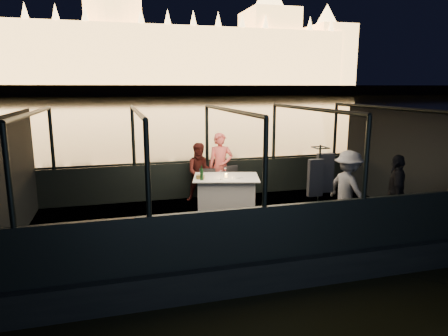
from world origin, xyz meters
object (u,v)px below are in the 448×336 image
object	(u,v)px
person_woman_coral	(221,170)
passenger_stripe	(348,185)
chair_port_left	(209,187)
person_man_maroon	(200,171)
passenger_dark	(396,188)
dining_table_central	(226,193)
coat_stand	(318,190)
chair_port_right	(233,185)
wine_bottle	(202,173)

from	to	relation	value
person_woman_coral	passenger_stripe	world-z (taller)	passenger_stripe
chair_port_left	person_woman_coral	world-z (taller)	person_woman_coral
chair_port_left	person_woman_coral	size ratio (longest dim) A/B	0.50
person_man_maroon	passenger_dark	world-z (taller)	passenger_dark
dining_table_central	coat_stand	size ratio (longest dim) A/B	0.83
chair_port_right	passenger_dark	xyz separation A→B (m)	(2.47, -2.63, 0.40)
person_woman_coral	chair_port_left	bearing A→B (deg)	-124.54
chair_port_left	wine_bottle	size ratio (longest dim) A/B	2.62
wine_bottle	chair_port_right	bearing A→B (deg)	34.58
chair_port_right	passenger_stripe	bearing A→B (deg)	-75.05
chair_port_left	passenger_dark	bearing A→B (deg)	-28.73
wine_bottle	dining_table_central	bearing A→B (deg)	15.49
dining_table_central	chair_port_left	distance (m)	0.54
person_woman_coral	chair_port_right	bearing A→B (deg)	-51.17
chair_port_right	coat_stand	distance (m)	2.72
dining_table_central	passenger_stripe	distance (m)	2.69
coat_stand	person_man_maroon	size ratio (longest dim) A/B	1.21
dining_table_central	chair_port_right	size ratio (longest dim) A/B	1.66
dining_table_central	chair_port_right	bearing A→B (deg)	56.84
person_woman_coral	wine_bottle	distance (m)	1.22
passenger_stripe	chair_port_left	bearing A→B (deg)	35.75
chair_port_left	wine_bottle	bearing A→B (deg)	-104.69
coat_stand	passenger_dark	distance (m)	1.61
passenger_stripe	passenger_dark	world-z (taller)	passenger_stripe
person_woman_coral	wine_bottle	size ratio (longest dim) A/B	5.22
dining_table_central	wine_bottle	size ratio (longest dim) A/B	4.54
dining_table_central	chair_port_right	xyz separation A→B (m)	(0.29, 0.45, 0.06)
person_man_maroon	passenger_dark	size ratio (longest dim) A/B	0.95
chair_port_right	person_woman_coral	size ratio (longest dim) A/B	0.52
chair_port_left	person_man_maroon	world-z (taller)	person_man_maroon
passenger_dark	chair_port_left	bearing A→B (deg)	-96.21
passenger_dark	coat_stand	bearing A→B (deg)	-58.56
coat_stand	person_woman_coral	bearing A→B (deg)	110.05
dining_table_central	person_man_maroon	xyz separation A→B (m)	(-0.41, 0.84, 0.36)
chair_port_left	chair_port_right	world-z (taller)	chair_port_right
person_woman_coral	coat_stand	bearing A→B (deg)	-59.16
coat_stand	passenger_stripe	bearing A→B (deg)	24.04
chair_port_left	wine_bottle	distance (m)	0.83
coat_stand	wine_bottle	world-z (taller)	coat_stand
chair_port_right	wine_bottle	world-z (taller)	wine_bottle
person_woman_coral	dining_table_central	bearing A→B (deg)	-85.56
dining_table_central	person_woman_coral	bearing A→B (deg)	83.64
chair_port_right	passenger_dark	bearing A→B (deg)	-70.72
chair_port_right	coat_stand	xyz separation A→B (m)	(0.87, -2.54, 0.45)
dining_table_central	person_man_maroon	size ratio (longest dim) A/B	1.01
coat_stand	passenger_stripe	distance (m)	0.96
chair_port_right	person_man_maroon	distance (m)	0.86
person_woman_coral	wine_bottle	world-z (taller)	person_woman_coral
chair_port_left	dining_table_central	bearing A→B (deg)	-45.17
chair_port_left	chair_port_right	distance (m)	0.58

